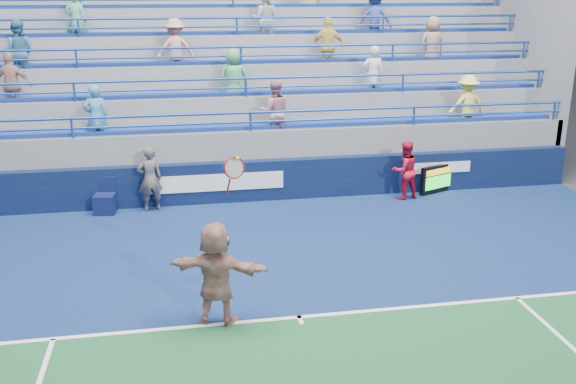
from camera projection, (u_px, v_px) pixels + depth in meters
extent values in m
plane|color=#333538|center=(299.00, 318.00, 11.16)|extent=(120.00, 120.00, 0.00)
cube|color=#0E2249|center=(279.00, 266.00, 13.21)|extent=(18.00, 8.40, 0.02)
cube|color=white|center=(299.00, 317.00, 11.15)|extent=(11.00, 0.10, 0.01)
cube|color=white|center=(300.00, 320.00, 11.06)|extent=(0.08, 0.30, 0.01)
cube|color=#091235|center=(252.00, 181.00, 17.07)|extent=(18.00, 0.30, 1.10)
cube|color=white|center=(215.00, 183.00, 16.74)|extent=(3.60, 0.02, 0.45)
cube|color=white|center=(439.00, 168.00, 17.75)|extent=(1.80, 0.02, 0.30)
cube|color=slate|center=(241.00, 153.00, 19.84)|extent=(18.00, 5.60, 1.10)
cube|color=slate|center=(240.00, 142.00, 19.72)|extent=(18.00, 5.60, 1.85)
cube|color=navy|center=(249.00, 126.00, 17.22)|extent=(17.40, 0.45, 0.10)
cylinder|color=#1B4095|center=(250.00, 113.00, 16.70)|extent=(18.00, 0.07, 0.07)
cube|color=slate|center=(238.00, 126.00, 20.07)|extent=(18.00, 4.60, 2.60)
cube|color=navy|center=(244.00, 93.00, 17.92)|extent=(17.40, 0.45, 0.10)
cylinder|color=#1B4095|center=(245.00, 78.00, 17.41)|extent=(18.00, 0.07, 0.07)
cube|color=slate|center=(237.00, 111.00, 20.42)|extent=(18.00, 3.60, 3.35)
cube|color=navy|center=(240.00, 61.00, 18.63)|extent=(17.40, 0.45, 0.10)
cylinder|color=#1B4095|center=(241.00, 47.00, 18.11)|extent=(18.00, 0.07, 0.07)
cube|color=slate|center=(235.00, 97.00, 20.78)|extent=(18.00, 2.60, 4.10)
cube|color=navy|center=(236.00, 33.00, 19.33)|extent=(17.40, 0.45, 0.10)
cylinder|color=#1B4095|center=(237.00, 18.00, 18.82)|extent=(18.00, 0.07, 0.07)
cube|color=slate|center=(233.00, 83.00, 21.13)|extent=(18.00, 1.60, 4.85)
cube|color=navy|center=(232.00, 6.00, 20.04)|extent=(17.40, 0.45, 0.10)
imported|color=#9B7B67|center=(432.00, 45.00, 19.49)|extent=(0.90, 0.65, 1.70)
imported|color=tan|center=(13.00, 85.00, 16.79)|extent=(1.06, 0.60, 1.70)
imported|color=#BD7A90|center=(275.00, 112.00, 17.22)|extent=(0.88, 0.71, 1.70)
imported|color=#E4E75A|center=(467.00, 105.00, 18.14)|extent=(1.13, 0.69, 1.70)
imported|color=silver|center=(373.00, 76.00, 18.43)|extent=(0.65, 0.46, 1.70)
imported|color=silver|center=(265.00, 19.00, 19.37)|extent=(0.96, 0.83, 1.70)
imported|color=#D08687|center=(176.00, 49.00, 18.21)|extent=(1.15, 0.72, 1.70)
imported|color=#E5C359|center=(328.00, 47.00, 18.95)|extent=(1.06, 0.59, 1.70)
imported|color=teal|center=(96.00, 118.00, 16.44)|extent=(0.68, 0.51, 1.70)
imported|color=#489F78|center=(76.00, 21.00, 18.45)|extent=(0.68, 0.51, 1.70)
imported|color=teal|center=(19.00, 52.00, 17.50)|extent=(0.89, 0.73, 1.70)
imported|color=#479E60|center=(234.00, 79.00, 17.76)|extent=(0.87, 0.61, 1.70)
imported|color=navy|center=(374.00, 18.00, 19.94)|extent=(1.21, 0.85, 1.70)
cube|color=black|center=(437.00, 179.00, 17.75)|extent=(1.11, 0.56, 0.79)
cube|color=gold|center=(439.00, 172.00, 17.61)|extent=(0.98, 0.02, 0.16)
cube|color=#19E533|center=(438.00, 182.00, 17.70)|extent=(0.98, 0.02, 0.36)
cube|color=#0D1540|center=(105.00, 204.00, 16.18)|extent=(0.57, 0.57, 0.51)
cube|color=#0D1540|center=(104.00, 184.00, 16.25)|extent=(0.51, 0.12, 0.40)
imported|color=silver|center=(216.00, 274.00, 10.74)|extent=(1.78, 1.10, 1.83)
torus|color=#A71422|center=(234.00, 168.00, 10.23)|extent=(0.38, 0.21, 0.37)
cylinder|color=#A71422|center=(228.00, 186.00, 10.31)|extent=(0.08, 0.21, 0.33)
sphere|color=#C1CE2F|center=(237.00, 159.00, 10.15)|extent=(0.07, 0.07, 0.07)
imported|color=#15173C|center=(150.00, 179.00, 16.21)|extent=(0.70, 0.55, 1.70)
imported|color=red|center=(405.00, 170.00, 17.15)|extent=(0.89, 0.76, 1.59)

